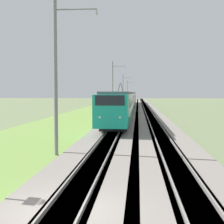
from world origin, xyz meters
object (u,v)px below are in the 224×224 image
(passenger_train, at_px, (128,99))
(catenary_mast_mid, at_px, (113,86))
(catenary_mast_far, at_px, (123,89))
(catenary_mast_near, at_px, (56,74))
(catenary_mast_distant, at_px, (127,90))

(passenger_train, xyz_separation_m, catenary_mast_mid, (-8.49, 2.56, 2.61))
(catenary_mast_mid, bearing_deg, catenary_mast_far, -0.00)
(catenary_mast_near, relative_size, catenary_mast_mid, 0.98)
(passenger_train, relative_size, catenary_mast_near, 9.13)
(passenger_train, distance_m, catenary_mast_far, 31.98)
(catenary_mast_mid, height_order, catenary_mast_far, catenary_mast_mid)
(catenary_mast_near, distance_m, catenary_mast_mid, 40.27)
(catenary_mast_distant, bearing_deg, catenary_mast_mid, 180.00)
(passenger_train, height_order, catenary_mast_distant, catenary_mast_distant)
(catenary_mast_mid, distance_m, catenary_mast_distant, 80.53)
(catenary_mast_near, relative_size, catenary_mast_distant, 1.03)
(passenger_train, relative_size, catenary_mast_mid, 8.96)
(catenary_mast_mid, bearing_deg, catenary_mast_near, -180.00)
(catenary_mast_far, distance_m, catenary_mast_distant, 40.27)
(passenger_train, bearing_deg, catenary_mast_near, -3.01)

